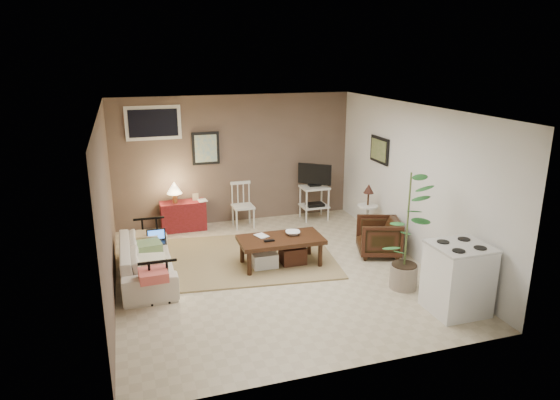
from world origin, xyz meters
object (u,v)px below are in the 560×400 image
object	(u,v)px
stove	(458,278)
red_console	(182,213)
tv_stand	(315,190)
side_table	(368,204)
armchair	(379,235)
coffee_table	(280,249)
spindle_chair	(243,206)
potted_plant	(407,227)
sofa	(146,254)

from	to	relation	value
stove	red_console	bearing A→B (deg)	125.61
red_console	tv_stand	world-z (taller)	tv_stand
side_table	armchair	distance (m)	0.86
armchair	stove	world-z (taller)	stove
coffee_table	red_console	xyz separation A→B (m)	(-1.22, 2.06, 0.05)
tv_stand	armchair	distance (m)	2.03
red_console	side_table	size ratio (longest dim) A/B	0.97
coffee_table	armchair	bearing A→B (deg)	-1.96
spindle_chair	armchair	world-z (taller)	spindle_chair
tv_stand	potted_plant	distance (m)	3.17
red_console	potted_plant	size ratio (longest dim) A/B	0.56
red_console	side_table	distance (m)	3.34
coffee_table	side_table	world-z (taller)	side_table
spindle_chair	side_table	distance (m)	2.29
armchair	coffee_table	bearing A→B (deg)	-73.34
red_console	tv_stand	distance (m)	2.54
red_console	armchair	size ratio (longest dim) A/B	1.41
red_console	stove	world-z (taller)	red_console
armchair	potted_plant	size ratio (longest dim) A/B	0.40
red_console	side_table	xyz separation A→B (m)	(3.05, -1.32, 0.27)
sofa	tv_stand	world-z (taller)	tv_stand
coffee_table	side_table	bearing A→B (deg)	21.98
sofa	red_console	bearing A→B (deg)	-21.48
side_table	stove	size ratio (longest dim) A/B	1.07
stove	coffee_table	bearing A→B (deg)	130.28
spindle_chair	stove	xyz separation A→B (m)	(1.81, -3.90, 0.05)
tv_stand	side_table	distance (m)	1.30
sofa	side_table	world-z (taller)	side_table
coffee_table	potted_plant	world-z (taller)	potted_plant
side_table	spindle_chair	bearing A→B (deg)	149.19
side_table	armchair	world-z (taller)	side_table
sofa	red_console	size ratio (longest dim) A/B	1.97
coffee_table	tv_stand	distance (m)	2.35
spindle_chair	stove	size ratio (longest dim) A/B	0.93
side_table	red_console	bearing A→B (deg)	156.59
sofa	spindle_chair	distance (m)	2.52
stove	potted_plant	bearing A→B (deg)	110.46
coffee_table	tv_stand	xyz separation A→B (m)	(1.31, 1.93, 0.31)
red_console	potted_plant	distance (m)	4.24
red_console	spindle_chair	world-z (taller)	red_console
tv_stand	side_table	size ratio (longest dim) A/B	1.15
stove	tv_stand	bearing A→B (deg)	95.49
spindle_chair	side_table	bearing A→B (deg)	-30.81
spindle_chair	stove	distance (m)	4.30
armchair	stove	size ratio (longest dim) A/B	0.74
tv_stand	side_table	bearing A→B (deg)	-65.96
spindle_chair	sofa	bearing A→B (deg)	-136.74
armchair	stove	distance (m)	1.93
coffee_table	sofa	size ratio (longest dim) A/B	0.70
coffee_table	stove	world-z (taller)	stove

